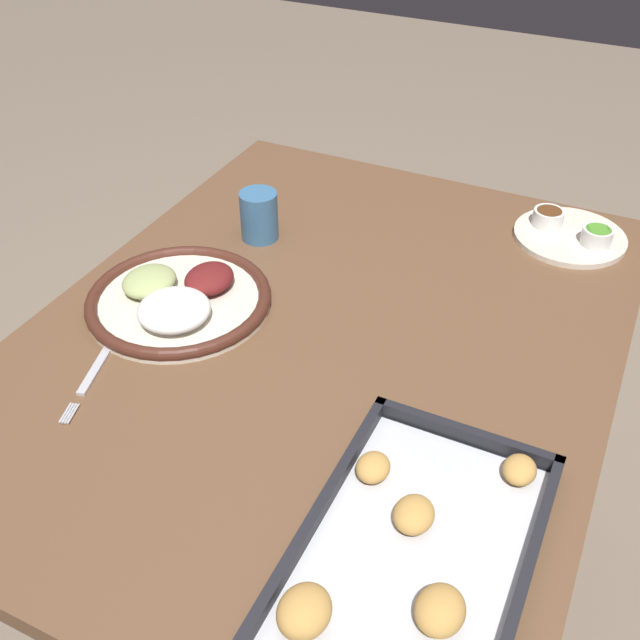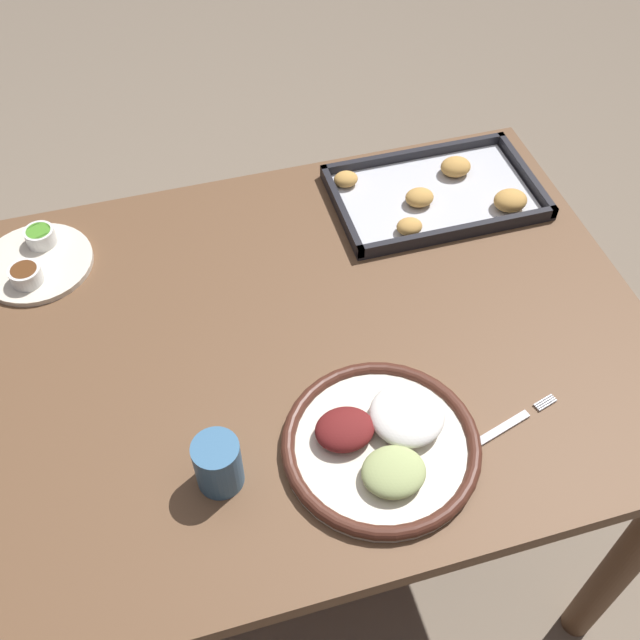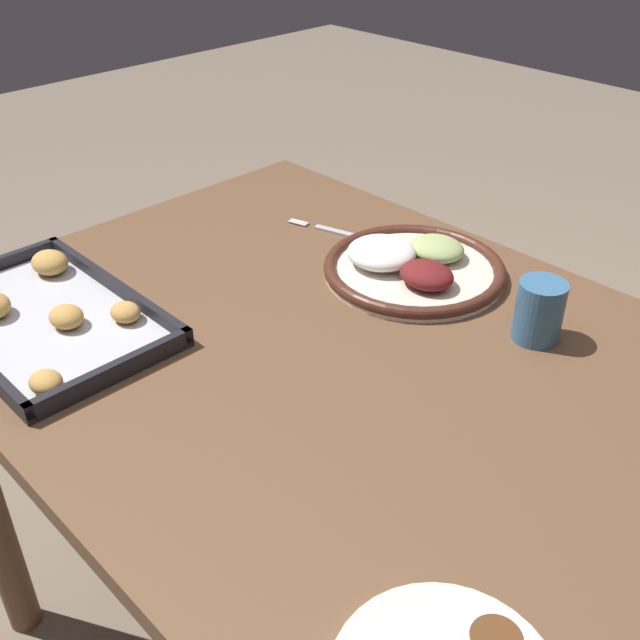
% 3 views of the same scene
% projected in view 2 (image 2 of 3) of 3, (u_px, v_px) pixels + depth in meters
% --- Properties ---
extents(ground_plane, '(8.00, 8.00, 0.00)m').
position_uv_depth(ground_plane, '(316.00, 531.00, 1.76)').
color(ground_plane, '#7A6B59').
extents(dining_table, '(1.07, 0.82, 0.75)m').
position_uv_depth(dining_table, '(314.00, 377.00, 1.28)').
color(dining_table, brown).
rests_on(dining_table, ground_plane).
extents(dinner_plate, '(0.28, 0.28, 0.05)m').
position_uv_depth(dinner_plate, '(383.00, 442.00, 1.04)').
color(dinner_plate, beige).
rests_on(dinner_plate, dining_table).
extents(fork, '(0.18, 0.07, 0.00)m').
position_uv_depth(fork, '(500.00, 430.00, 1.07)').
color(fork, '#B2B2B7').
rests_on(fork, dining_table).
extents(saucer_plate, '(0.19, 0.19, 0.04)m').
position_uv_depth(saucer_plate, '(35.00, 261.00, 1.27)').
color(saucer_plate, beige).
rests_on(saucer_plate, dining_table).
extents(baking_tray, '(0.38, 0.24, 0.04)m').
position_uv_depth(baking_tray, '(438.00, 194.00, 1.38)').
color(baking_tray, black).
rests_on(baking_tray, dining_table).
extents(drinking_cup, '(0.06, 0.06, 0.09)m').
position_uv_depth(drinking_cup, '(218.00, 464.00, 0.99)').
color(drinking_cup, '#38668E').
rests_on(drinking_cup, dining_table).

